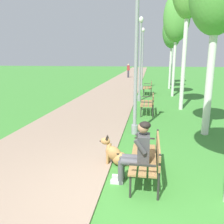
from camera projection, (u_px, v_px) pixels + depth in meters
name	position (u px, v px, depth m)	size (l,w,h in m)	color
ground_plane	(118.00, 198.00, 4.15)	(120.00, 120.00, 0.00)	#3D8433
paved_path	(128.00, 78.00, 27.54)	(3.49, 60.00, 0.04)	gray
park_bench_near	(149.00, 156.00, 4.66)	(0.55, 1.50, 0.85)	olive
park_bench_mid	(149.00, 102.00, 10.25)	(0.55, 1.50, 0.85)	olive
park_bench_far	(149.00, 87.00, 15.57)	(0.55, 1.50, 0.85)	olive
person_seated_on_near_bench	(138.00, 150.00, 4.50)	(0.74, 0.49, 1.25)	#4C4C51
dog_shepherd	(116.00, 154.00, 5.36)	(0.83, 0.30, 0.71)	#B27F47
lamp_post_near	(136.00, 58.00, 7.09)	(0.24, 0.24, 4.60)	gray
lamp_post_mid	(140.00, 59.00, 12.81)	(0.24, 0.24, 4.47)	gray
lamp_post_far	(142.00, 58.00, 17.44)	(0.24, 0.24, 4.47)	gray
birch_tree_fourth	(177.00, 18.00, 13.85)	(1.55, 1.38, 6.13)	silver
birch_tree_fifth	(172.00, 32.00, 17.56)	(1.41, 1.48, 5.54)	silver
birch_tree_sixth	(173.00, 22.00, 20.01)	(1.53, 1.37, 6.57)	silver
pedestrian_distant	(128.00, 71.00, 27.99)	(0.32, 0.22, 1.65)	#383842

